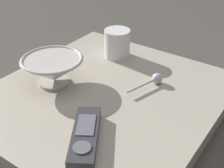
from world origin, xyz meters
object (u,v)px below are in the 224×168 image
object	(u,v)px
cereal_bowl	(53,69)
coffee_mug	(117,43)
tv_remote_near	(85,137)
teaspoon	(155,79)

from	to	relation	value
cereal_bowl	coffee_mug	xyz separation A→B (m)	(-0.22, 0.05, 0.00)
cereal_bowl	tv_remote_near	bearing A→B (deg)	58.99
cereal_bowl	coffee_mug	bearing A→B (deg)	168.14
coffee_mug	teaspoon	xyz separation A→B (m)	(0.08, 0.17, -0.03)
cereal_bowl	tv_remote_near	xyz separation A→B (m)	(0.13, 0.21, -0.03)
cereal_bowl	tv_remote_near	size ratio (longest dim) A/B	0.96
coffee_mug	teaspoon	world-z (taller)	coffee_mug
coffee_mug	teaspoon	distance (m)	0.19
cereal_bowl	teaspoon	bearing A→B (deg)	124.05
cereal_bowl	teaspoon	xyz separation A→B (m)	(-0.15, 0.22, -0.03)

